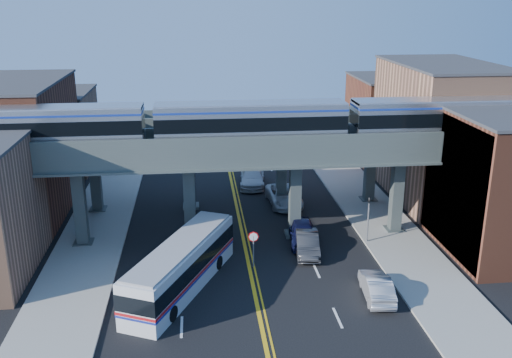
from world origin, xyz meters
TOP-DOWN VIEW (x-y plane):
  - ground at (0.00, 0.00)m, footprint 120.00×120.00m
  - sidewalk_west at (-11.50, 10.00)m, footprint 5.00×70.00m
  - sidewalk_east at (11.50, 10.00)m, footprint 5.00×70.00m
  - building_west_b at (-18.50, 16.00)m, footprint 8.00×14.00m
  - building_west_c at (-18.50, 29.00)m, footprint 8.00×10.00m
  - building_east_a at (18.50, 4.00)m, footprint 8.00×10.00m
  - building_east_b at (18.50, 16.00)m, footprint 8.00×14.00m
  - building_east_c at (18.50, 29.00)m, footprint 8.00×10.00m
  - mural_panel at (14.55, 4.00)m, footprint 0.10×9.50m
  - elevated_viaduct_near at (0.00, 8.00)m, footprint 52.00×3.60m
  - elevated_viaduct_far at (0.00, 15.00)m, footprint 52.00×3.60m
  - transit_train at (0.63, 8.00)m, footprint 42.82×2.68m
  - stop_sign at (0.30, 3.00)m, footprint 0.76×0.09m
  - traffic_signal at (9.20, 6.00)m, footprint 0.15×0.18m
  - transit_bus at (-4.54, 0.51)m, footprint 7.17×11.48m
  - car_lane_a at (4.38, 6.55)m, footprint 2.41×5.06m
  - car_lane_b at (4.39, 4.74)m, footprint 2.13×4.73m
  - car_lane_c at (4.25, 14.88)m, footprint 2.95×5.82m
  - car_lane_d at (1.97, 20.51)m, footprint 2.89×5.87m
  - car_parked_curb at (7.45, -1.89)m, footprint 1.97×4.57m

SIDE VIEW (x-z plane):
  - ground at x=0.00m, z-range 0.00..0.00m
  - sidewalk_west at x=-11.50m, z-range 0.00..0.16m
  - sidewalk_east at x=11.50m, z-range 0.00..0.16m
  - car_parked_curb at x=7.45m, z-range 0.00..1.46m
  - car_lane_b at x=4.39m, z-range 0.00..1.51m
  - car_lane_c at x=4.25m, z-range 0.00..1.58m
  - car_lane_d at x=1.97m, z-range 0.00..1.64m
  - car_lane_a at x=4.38m, z-range 0.00..1.67m
  - transit_bus at x=-4.54m, z-range 0.04..3.00m
  - stop_sign at x=0.30m, z-range 0.44..3.07m
  - traffic_signal at x=9.20m, z-range 0.25..4.35m
  - building_west_c at x=-18.50m, z-range 0.00..8.00m
  - building_east_c at x=18.50m, z-range 0.00..9.00m
  - mural_panel at x=14.55m, z-range 0.00..9.50m
  - building_east_a at x=18.50m, z-range 0.00..10.00m
  - building_west_b at x=-18.50m, z-range 0.00..11.00m
  - building_east_b at x=18.50m, z-range 0.00..12.00m
  - elevated_viaduct_near at x=0.00m, z-range 2.77..10.17m
  - elevated_viaduct_far at x=0.00m, z-range 2.77..10.17m
  - transit_train at x=0.63m, z-range 7.53..10.65m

